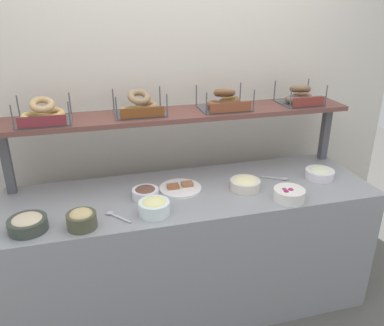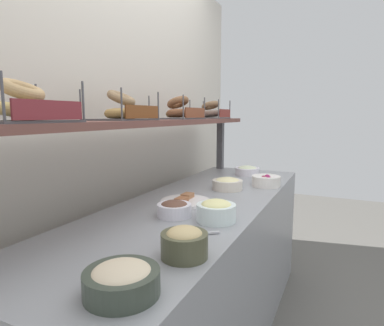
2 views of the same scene
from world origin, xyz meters
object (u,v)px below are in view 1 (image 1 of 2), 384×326
Objects in this scene: bagel_basket_sesame at (43,114)px; bowl_scallion_spread at (320,173)px; bowl_potato_salad at (245,184)px; serving_spoon_by_edge at (115,215)px; bowl_tuna_salad at (28,223)px; bagel_basket_cinnamon_raisin at (224,102)px; serving_spoon_near_plate at (279,179)px; bagel_basket_everything at (139,107)px; bowl_beet_salad at (289,194)px; bagel_basket_poppy at (299,97)px; bowl_hummus at (82,219)px; serving_plate_white at (180,188)px; bowl_egg_salad at (154,206)px; bowl_chocolate_spread at (145,193)px.

bowl_scallion_spread is at bearing -9.43° from bagel_basket_sesame.
bowl_potato_salad is 1.29× the size of serving_spoon_by_edge.
bowl_tuna_salad is 0.62× the size of bagel_basket_cinnamon_raisin.
bowl_potato_salad is 0.28m from serving_spoon_near_plate.
bowl_tuna_salad reaches higher than bowl_potato_salad.
bagel_basket_sesame is at bearing 165.16° from bowl_potato_salad.
bowl_tuna_salad is 0.64× the size of bagel_basket_everything.
bagel_basket_sesame is at bearing 127.84° from serving_spoon_by_edge.
bagel_basket_cinnamon_raisin is (0.54, -0.02, 0.00)m from bagel_basket_everything.
bagel_basket_everything is at bearing 164.32° from bowl_scallion_spread.
bagel_basket_poppy is at bearing 59.54° from bowl_beet_salad.
bowl_hummus is 1.15m from bagel_basket_cinnamon_raisin.
serving_spoon_by_edge is (-0.42, -0.22, -0.00)m from serving_plate_white.
bagel_basket_everything is (-1.12, 0.31, 0.44)m from bowl_scallion_spread.
bowl_scallion_spread is 0.60× the size of bagel_basket_everything.
serving_plate_white is 0.91m from bagel_basket_sesame.
bagel_basket_sesame is at bearing 170.61° from serving_spoon_near_plate.
bagel_basket_everything reaches higher than serving_plate_white.
bagel_basket_everything is at bearing 177.80° from bagel_basket_cinnamon_raisin.
bowl_potato_salad is at bearing 14.62° from bowl_egg_salad.
bagel_basket_cinnamon_raisin is at bearing 0.77° from bagel_basket_sesame.
bowl_tuna_salad is 1.15× the size of bowl_egg_salad.
bowl_hummus is (-1.51, -0.22, 0.02)m from bowl_scallion_spread.
bowl_beet_salad is (0.19, -0.20, -0.00)m from bowl_potato_salad.
bowl_hummus is 1.62m from bagel_basket_poppy.
bagel_basket_everything is (0.56, 0.04, -0.00)m from bagel_basket_sesame.
serving_spoon_by_edge is at bearing -161.19° from bagel_basket_poppy.
bowl_egg_salad reaches higher than bowl_chocolate_spread.
bowl_beet_salad is 1.00m from serving_spoon_by_edge.
bagel_basket_poppy is at bearing 32.57° from bowl_potato_salad.
serving_plate_white is at bearing -147.63° from bagel_basket_cinnamon_raisin.
bowl_tuna_salad is 0.44m from serving_spoon_by_edge.
bagel_basket_cinnamon_raisin is at bearing 28.60° from bowl_hummus.
bagel_basket_sesame reaches higher than bowl_potato_salad.
bowl_potato_salad is 1.25m from bowl_tuna_salad.
bagel_basket_cinnamon_raisin is at bearing 141.22° from serving_spoon_near_plate.
bagel_basket_sesame is at bearing -179.50° from bagel_basket_poppy.
bagel_basket_sesame reaches higher than bagel_basket_poppy.
bowl_tuna_salad is 1.08× the size of bowl_beet_salad.
bowl_egg_salad is 0.65× the size of serving_plate_white.
bowl_tuna_salad is 0.75× the size of serving_plate_white.
bowl_tuna_salad is at bearing -158.83° from bagel_basket_cinnamon_raisin.
serving_spoon_by_edge is (-1.34, -0.15, -0.03)m from bowl_scallion_spread.
bowl_tuna_salad is at bearing 178.09° from bowl_beet_salad.
serving_spoon_by_edge is (0.17, 0.07, -0.04)m from bowl_hummus.
bagel_basket_everything reaches higher than bagel_basket_cinnamon_raisin.
bowl_tuna_salad reaches higher than bowl_chocolate_spread.
bowl_beet_salad is 0.60× the size of bagel_basket_sesame.
bagel_basket_everything is at bearing 162.49° from serving_spoon_near_plate.
bowl_scallion_spread is (0.53, 0.02, -0.00)m from bowl_potato_salad.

